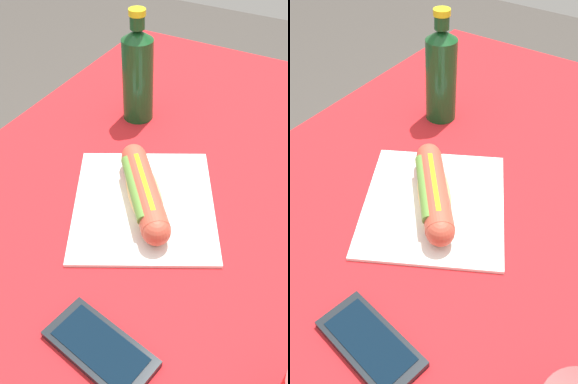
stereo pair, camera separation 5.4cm
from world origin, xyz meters
The scene contains 6 objects.
ground_plane centered at (0.00, 0.00, 0.00)m, with size 6.00×6.00×0.00m, color #47423D.
dining_table centered at (0.00, 0.00, 0.64)m, with size 1.25×0.83×0.77m.
paper_wrapper centered at (-0.05, 0.03, 0.78)m, with size 0.28×0.24×0.01m, color white.
hot_dog centered at (-0.05, 0.03, 0.81)m, with size 0.19×0.17×0.05m.
cell_phone centered at (-0.32, -0.05, 0.78)m, with size 0.10×0.16×0.01m.
soda_bottle centered at (0.19, 0.18, 0.88)m, with size 0.07×0.07×0.24m.
Camera 2 is at (-0.50, -0.28, 1.31)m, focal length 40.46 mm.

